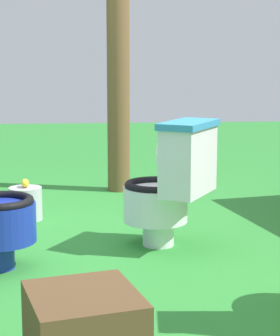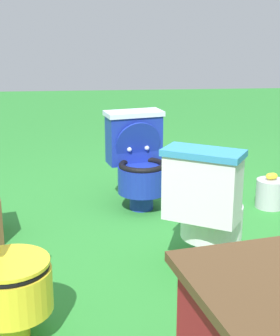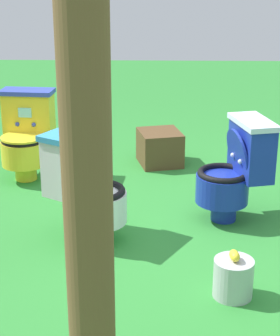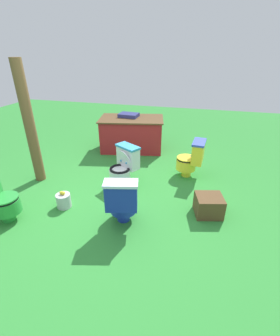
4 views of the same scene
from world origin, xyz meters
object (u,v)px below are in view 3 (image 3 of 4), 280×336
toilet_white (86,185)px  wooden_post (87,176)px  toilet_blue (236,169)px  small_crate (160,148)px  lemon_bucket (233,277)px  toilet_yellow (26,135)px

toilet_white → wooden_post: size_ratio=0.35×
toilet_blue → small_crate: 1.28m
wooden_post → lemon_bucket: size_ratio=7.59×
toilet_yellow → toilet_blue: bearing=158.6°
toilet_blue → toilet_white: (-0.32, 1.01, 0.00)m
wooden_post → small_crate: (3.06, -0.28, -0.90)m
wooden_post → toilet_yellow: bearing=17.1°
toilet_yellow → small_crate: (0.35, -1.12, -0.22)m
toilet_white → wooden_post: bearing=38.3°
toilet_white → toilet_blue: bearing=138.4°
toilet_blue → wooden_post: size_ratio=0.35×
toilet_blue → wooden_post: bearing=143.5°
toilet_yellow → toilet_white: bearing=124.2°
toilet_white → wooden_post: (-1.59, -0.21, 0.67)m
small_crate → toilet_blue: bearing=-155.8°
lemon_bucket → wooden_post: bearing=143.3°
toilet_blue → toilet_yellow: bearing=50.1°
toilet_white → wooden_post: 1.74m
small_crate → toilet_white: bearing=161.6°
lemon_bucket → toilet_white: bearing=51.7°
toilet_blue → toilet_yellow: 1.82m
wooden_post → small_crate: wooden_post is taller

